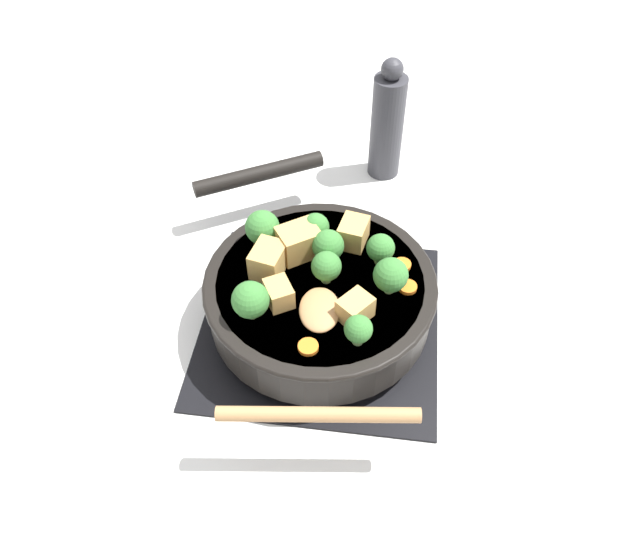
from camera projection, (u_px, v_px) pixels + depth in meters
name	position (u px, v px, depth m)	size (l,w,h in m)	color
ground_plane	(320.00, 324.00, 0.83)	(2.40, 2.40, 0.00)	silver
front_burner_grate	(320.00, 318.00, 0.82)	(0.31, 0.31, 0.03)	black
skillet_pan	(319.00, 293.00, 0.79)	(0.41, 0.36, 0.06)	black
wooden_spoon	(319.00, 362.00, 0.67)	(0.19, 0.21, 0.02)	#A87A4C
tofu_cube_center_large	(269.00, 260.00, 0.76)	(0.05, 0.04, 0.04)	tan
tofu_cube_near_handle	(355.00, 309.00, 0.72)	(0.04, 0.03, 0.03)	tan
tofu_cube_east_chunk	(298.00, 242.00, 0.78)	(0.05, 0.04, 0.04)	tan
tofu_cube_west_chunk	(279.00, 294.00, 0.73)	(0.04, 0.03, 0.03)	tan
tofu_cube_back_piece	(353.00, 233.00, 0.80)	(0.04, 0.03, 0.03)	tan
broccoli_floret_near_spoon	(250.00, 300.00, 0.71)	(0.04, 0.04, 0.05)	#709956
broccoli_floret_center_top	(326.00, 270.00, 0.74)	(0.04, 0.04, 0.04)	#709956
broccoli_floret_east_rim	(391.00, 275.00, 0.73)	(0.04, 0.04, 0.05)	#709956
broccoli_floret_west_rim	(315.00, 227.00, 0.79)	(0.04, 0.04, 0.04)	#709956
broccoli_floret_north_edge	(262.00, 228.00, 0.79)	(0.04, 0.04, 0.05)	#709956
broccoli_floret_south_cluster	(381.00, 248.00, 0.77)	(0.04, 0.04, 0.04)	#709956
broccoli_floret_mid_floret	(358.00, 329.00, 0.69)	(0.03, 0.03, 0.04)	#709956
broccoli_floret_small_inner	(328.00, 246.00, 0.77)	(0.04, 0.04, 0.05)	#709956
carrot_slice_orange_thin	(402.00, 265.00, 0.78)	(0.02, 0.02, 0.01)	orange
carrot_slice_near_center	(408.00, 288.00, 0.75)	(0.02, 0.02, 0.01)	orange
carrot_slice_edge_slice	(311.00, 347.00, 0.69)	(0.02, 0.02, 0.01)	orange
pepper_mill	(387.00, 123.00, 0.98)	(0.05, 0.05, 0.20)	#333338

